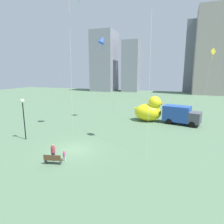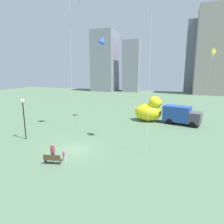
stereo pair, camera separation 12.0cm
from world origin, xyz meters
The scene contains 10 objects.
ground_plane centered at (0.00, 0.00, 0.00)m, with size 140.00×140.00×0.00m, color #557556.
park_bench centered at (-0.06, -3.45, 0.47)m, with size 1.61×0.80×0.90m.
person_adult centered at (-0.42, -2.86, 0.89)m, with size 0.39×0.39×1.61m.
person_child centered at (0.56, -2.58, 0.55)m, with size 0.25×0.25×1.00m.
giant_inflatable_duck centered at (5.43, 14.99, 1.79)m, with size 5.06×3.25×4.20m.
lamppost centered at (-7.14, 0.84, 3.80)m, with size 0.48×0.48×4.94m.
box_truck centered at (10.44, 14.50, 1.44)m, with size 5.88×3.52×2.85m.
city_skyline centered at (2.08, 64.58, 13.67)m, with size 52.54×16.12×30.54m.
kite_blue centered at (-2.18, 13.42, 13.07)m, with size 3.90×3.93×13.82m.
kite_yellow centered at (15.02, 22.17, 11.01)m, with size 1.40×1.41×12.17m.
Camera 2 is at (10.23, -16.38, 7.93)m, focal length 30.68 mm.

